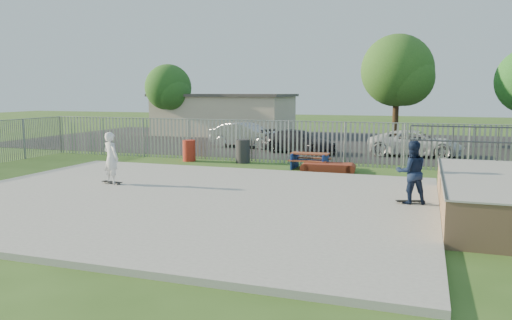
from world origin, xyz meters
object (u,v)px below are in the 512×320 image
(picnic_table, at_px, (310,161))
(tree_left, at_px, (168,88))
(car_dark, at_px, (299,141))
(skater_white, at_px, (111,158))
(trash_bin_red, at_px, (189,151))
(skater_navy, at_px, (411,172))
(car_silver, at_px, (247,135))
(car_white, at_px, (415,143))
(tree_mid, at_px, (397,71))
(funbox, at_px, (328,168))
(trash_bin_grey, at_px, (243,151))

(picnic_table, relative_size, tree_left, 0.31)
(car_dark, height_order, skater_white, skater_white)
(trash_bin_red, relative_size, skater_navy, 0.57)
(car_silver, height_order, car_dark, car_silver)
(car_white, bearing_deg, tree_left, 71.29)
(car_white, distance_m, tree_mid, 6.89)
(car_white, xyz_separation_m, tree_left, (-18.21, 6.95, 2.98))
(car_dark, bearing_deg, car_silver, 80.14)
(car_silver, distance_m, tree_mid, 10.24)
(funbox, xyz_separation_m, tree_left, (-14.88, 13.62, 3.47))
(car_silver, xyz_separation_m, car_dark, (3.66, -1.65, -0.12))
(tree_left, bearing_deg, skater_navy, -46.55)
(skater_white, bearing_deg, trash_bin_red, -66.33)
(car_silver, relative_size, tree_left, 0.83)
(car_white, relative_size, tree_mid, 0.69)
(funbox, distance_m, car_silver, 10.00)
(skater_navy, relative_size, skater_white, 1.00)
(funbox, relative_size, trash_bin_grey, 1.77)
(trash_bin_red, bearing_deg, picnic_table, -4.87)
(skater_navy, bearing_deg, car_silver, -71.84)
(car_silver, bearing_deg, car_dark, -105.79)
(trash_bin_red, xyz_separation_m, car_white, (10.36, 5.46, 0.17))
(funbox, height_order, trash_bin_red, trash_bin_red)
(picnic_table, distance_m, skater_white, 8.65)
(picnic_table, distance_m, trash_bin_grey, 3.51)
(trash_bin_grey, height_order, car_dark, car_dark)
(picnic_table, xyz_separation_m, trash_bin_grey, (-3.41, 0.79, 0.20))
(car_dark, xyz_separation_m, skater_white, (-3.80, -11.90, 0.41))
(car_dark, relative_size, tree_left, 0.79)
(funbox, height_order, tree_mid, tree_mid)
(tree_left, bearing_deg, skater_white, -66.78)
(trash_bin_red, height_order, skater_navy, skater_navy)
(trash_bin_grey, xyz_separation_m, car_white, (7.67, 5.20, 0.13))
(car_white, height_order, tree_left, tree_left)
(picnic_table, height_order, car_dark, car_dark)
(funbox, height_order, tree_left, tree_left)
(tree_left, bearing_deg, car_dark, -32.00)
(skater_navy, bearing_deg, skater_white, -17.37)
(trash_bin_grey, distance_m, skater_navy, 10.66)
(picnic_table, distance_m, tree_mid, 12.57)
(car_dark, bearing_deg, tree_left, 72.41)
(car_white, bearing_deg, funbox, 155.69)
(car_silver, distance_m, car_white, 9.76)
(picnic_table, relative_size, trash_bin_grey, 1.50)
(skater_white, bearing_deg, trash_bin_grey, -86.96)
(skater_navy, bearing_deg, tree_left, -64.66)
(trash_bin_red, relative_size, car_silver, 0.23)
(trash_bin_red, bearing_deg, funbox, -9.79)
(funbox, height_order, skater_navy, skater_navy)
(picnic_table, relative_size, skater_white, 0.92)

